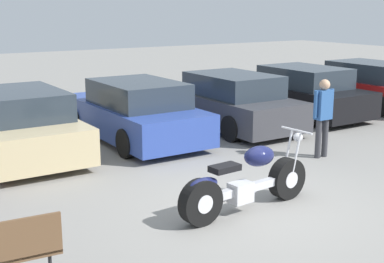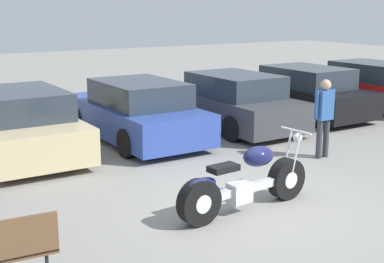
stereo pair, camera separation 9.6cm
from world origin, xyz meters
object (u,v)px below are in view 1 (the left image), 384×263
parked_car_blue (134,112)px  parked_car_black (299,92)px  parked_car_red (365,86)px  parked_car_champagne (18,125)px  person_standing (323,112)px  motorcycle (246,183)px  parked_car_dark_grey (228,102)px

parked_car_blue → parked_car_black: size_ratio=1.00×
parked_car_black → parked_car_red: bearing=-2.7°
parked_car_champagne → parked_car_blue: same height
parked_car_blue → person_standing: bearing=-53.4°
parked_car_champagne → person_standing: (5.08, -3.47, 0.30)m
parked_car_blue → parked_car_red: bearing=-0.3°
parked_car_red → motorcycle: bearing=-150.1°
parked_car_blue → parked_car_dark_grey: bearing=-1.8°
parked_car_black → person_standing: 4.37m
parked_car_dark_grey → person_standing: bearing=-91.5°
parked_car_dark_grey → parked_car_black: bearing=3.7°
motorcycle → person_standing: (3.11, 1.47, 0.50)m
parked_car_blue → parked_car_red: size_ratio=1.00×
motorcycle → parked_car_blue: parked_car_blue is taller
parked_car_dark_grey → parked_car_black: same height
parked_car_black → person_standing: (-2.67, -3.44, 0.30)m
parked_car_champagne → person_standing: size_ratio=2.72×
person_standing → parked_car_blue: bearing=126.6°
motorcycle → parked_car_dark_grey: parked_car_dark_grey is taller
motorcycle → parked_car_blue: bearing=82.8°
parked_car_dark_grey → parked_car_black: size_ratio=1.00×
motorcycle → person_standing: bearing=25.4°
parked_car_dark_grey → motorcycle: bearing=-123.9°
parked_car_champagne → parked_car_red: bearing=-0.8°
motorcycle → parked_car_black: parked_car_black is taller
parked_car_dark_grey → parked_car_red: (5.17, 0.04, 0.00)m
motorcycle → parked_car_black: 7.59m
parked_car_dark_grey → parked_car_champagne: bearing=177.8°
parked_car_black → parked_car_red: 2.59m
parked_car_champagne → parked_car_red: same height
parked_car_champagne → parked_car_black: bearing=-0.2°
motorcycle → parked_car_champagne: parked_car_champagne is taller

